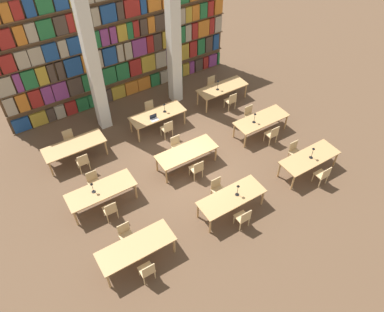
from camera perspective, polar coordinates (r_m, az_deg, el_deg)
ground_plane at (r=14.57m, az=-0.55°, el=-1.29°), size 40.00×40.00×0.00m
bookshelf_bank at (r=16.99m, az=-10.89°, el=16.52°), size 10.68×0.35×5.50m
pillar_left at (r=15.08m, az=-14.92°, el=13.43°), size 0.47×0.47×6.00m
pillar_center at (r=16.29m, az=-2.82°, el=17.30°), size 0.47×0.47×6.00m
reading_table_0 at (r=11.61m, az=-8.52°, el=-13.64°), size 2.35×0.89×0.76m
chair_0 at (r=11.43m, az=-6.83°, el=-16.94°), size 0.42×0.40×0.87m
chair_1 at (r=12.17m, az=-10.06°, el=-11.67°), size 0.42×0.40×0.87m
reading_table_1 at (r=12.65m, az=6.02°, el=-6.38°), size 2.35×0.89×0.76m
chair_2 at (r=12.47m, az=7.82°, el=-9.26°), size 0.42×0.40×0.87m
chair_3 at (r=13.15m, az=3.91°, el=-4.96°), size 0.42×0.40×0.87m
desk_lamp_0 at (r=12.41m, az=7.01°, el=-4.90°), size 0.14×0.14×0.49m
reading_table_2 at (r=14.50m, az=17.48°, el=-0.36°), size 2.35×0.89×0.76m
chair_4 at (r=14.36m, az=19.30°, el=-2.71°), size 0.42×0.40×0.87m
chair_5 at (r=14.95m, az=15.36°, el=0.72°), size 0.42×0.40×0.87m
desk_lamp_1 at (r=14.21m, az=17.96°, el=0.73°), size 0.14×0.14×0.50m
reading_table_3 at (r=13.14m, az=-13.69°, el=-5.21°), size 2.35×0.89×0.76m
chair_6 at (r=12.84m, az=-12.35°, el=-7.99°), size 0.42×0.40×0.87m
chair_7 at (r=13.78m, az=-14.75°, el=-3.81°), size 0.42×0.40×0.87m
desk_lamp_2 at (r=12.86m, az=-14.99°, el=-4.43°), size 0.14×0.14×0.45m
reading_table_4 at (r=14.05m, az=-0.82°, el=0.50°), size 2.35×0.89×0.76m
chair_8 at (r=13.77m, az=0.76°, el=-1.93°), size 0.42×0.40×0.87m
chair_9 at (r=14.65m, az=-2.35°, el=1.58°), size 0.42×0.40×0.87m
reading_table_5 at (r=15.75m, az=10.51°, el=5.38°), size 2.35×0.89×0.76m
chair_10 at (r=15.50m, az=12.12°, el=3.30°), size 0.42×0.40×0.87m
chair_11 at (r=16.29m, az=8.76°, el=6.20°), size 0.42×0.40×0.87m
desk_lamp_3 at (r=15.28m, az=9.55°, el=6.03°), size 0.14×0.14×0.48m
reading_table_6 at (r=15.00m, az=-17.51°, el=1.41°), size 2.35×0.89×0.76m
chair_12 at (r=14.60m, az=-16.30°, el=-0.81°), size 0.42×0.40×0.87m
chair_13 at (r=15.69m, az=-18.14°, el=2.42°), size 0.42×0.40×0.87m
reading_table_7 at (r=15.82m, az=-5.27°, el=6.21°), size 2.35×0.89×0.76m
chair_14 at (r=15.46m, az=-3.80°, el=4.23°), size 0.42×0.40×0.87m
chair_15 at (r=16.48m, az=-6.33°, el=7.00°), size 0.42×0.40×0.87m
desk_lamp_4 at (r=15.69m, az=-4.24°, el=7.57°), size 0.14×0.14×0.42m
laptop at (r=15.47m, az=-5.79°, el=5.68°), size 0.32×0.22×0.21m
reading_table_8 at (r=17.38m, az=4.64°, el=10.22°), size 2.35×0.89×0.76m
chair_16 at (r=17.02m, az=5.95°, el=8.40°), size 0.42×0.40×0.87m
chair_17 at (r=17.97m, az=3.13°, el=10.76°), size 0.42×0.40×0.87m
desk_lamp_5 at (r=16.98m, az=3.97°, el=11.01°), size 0.14×0.14×0.50m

